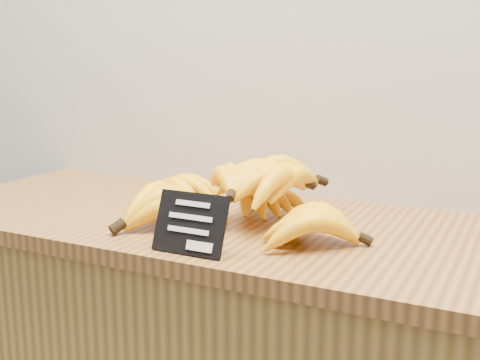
# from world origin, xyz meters

# --- Properties ---
(counter_top) EXTENTS (1.42, 0.54, 0.03)m
(counter_top) POSITION_xyz_m (0.12, 2.75, 0.92)
(counter_top) COLOR olive
(counter_top) RESTS_ON counter
(chalkboard_sign) EXTENTS (0.13, 0.04, 0.10)m
(chalkboard_sign) POSITION_xyz_m (0.11, 2.53, 0.98)
(chalkboard_sign) COLOR black
(chalkboard_sign) RESTS_ON counter_top
(banana_pile) EXTENTS (0.53, 0.36, 0.12)m
(banana_pile) POSITION_xyz_m (0.10, 2.72, 0.98)
(banana_pile) COLOR #FDBA0A
(banana_pile) RESTS_ON counter_top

